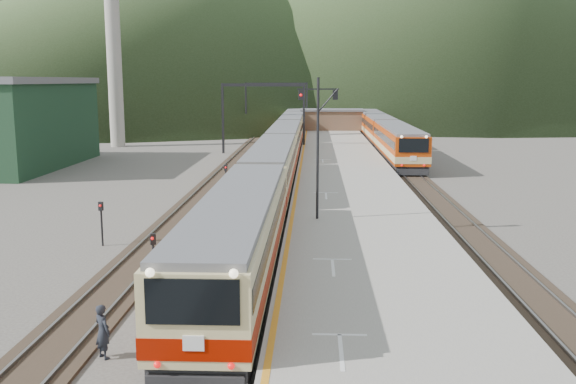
{
  "coord_description": "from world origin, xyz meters",
  "views": [
    {
      "loc": [
        3.03,
        -18.51,
        8.31
      ],
      "look_at": [
        1.54,
        17.62,
        2.0
      ],
      "focal_mm": 40.0,
      "sensor_mm": 36.0,
      "label": 1
    }
  ],
  "objects_px": {
    "signal_mast": "(318,134)",
    "main_train": "(285,142)",
    "second_train": "(378,127)",
    "worker": "(103,331)"
  },
  "relations": [
    {
      "from": "signal_mast",
      "to": "main_train",
      "type": "bearing_deg",
      "value": 95.73
    },
    {
      "from": "main_train",
      "to": "worker",
      "type": "height_order",
      "value": "main_train"
    },
    {
      "from": "signal_mast",
      "to": "worker",
      "type": "height_order",
      "value": "signal_mast"
    },
    {
      "from": "signal_mast",
      "to": "worker",
      "type": "bearing_deg",
      "value": -112.67
    },
    {
      "from": "main_train",
      "to": "worker",
      "type": "xyz_separation_m",
      "value": [
        -3.31,
        -47.55,
        -1.17
      ]
    },
    {
      "from": "main_train",
      "to": "second_train",
      "type": "bearing_deg",
      "value": 61.32
    },
    {
      "from": "main_train",
      "to": "second_train",
      "type": "relative_size",
      "value": 1.59
    },
    {
      "from": "signal_mast",
      "to": "second_train",
      "type": "bearing_deg",
      "value": 81.1
    },
    {
      "from": "main_train",
      "to": "signal_mast",
      "type": "distance_m",
      "value": 32.3
    },
    {
      "from": "second_train",
      "to": "signal_mast",
      "type": "relative_size",
      "value": 8.49
    }
  ]
}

